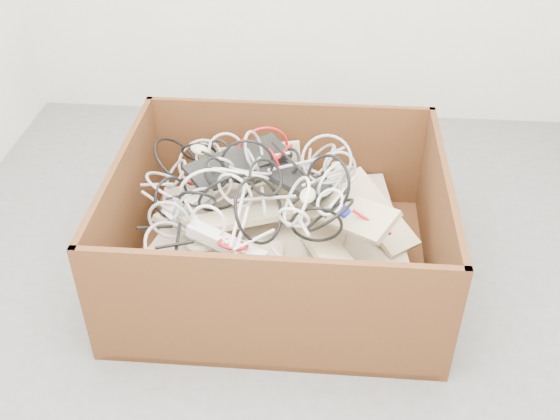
# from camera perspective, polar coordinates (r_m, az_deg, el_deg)

# --- Properties ---
(ground) EXTENTS (3.00, 3.00, 0.00)m
(ground) POSITION_cam_1_polar(r_m,az_deg,el_deg) (2.60, -0.13, -7.35)
(ground) COLOR #565659
(ground) RESTS_ON ground
(cardboard_box) EXTENTS (1.23, 1.03, 0.52)m
(cardboard_box) POSITION_cam_1_polar(r_m,az_deg,el_deg) (2.61, -0.43, -3.21)
(cardboard_box) COLOR #422710
(cardboard_box) RESTS_ON ground
(keyboard_pile) EXTENTS (1.05, 0.87, 0.34)m
(keyboard_pile) POSITION_cam_1_polar(r_m,az_deg,el_deg) (2.54, -0.28, -0.06)
(keyboard_pile) COLOR beige
(keyboard_pile) RESTS_ON cardboard_box
(mice_scatter) EXTENTS (0.68, 0.75, 0.20)m
(mice_scatter) POSITION_cam_1_polar(r_m,az_deg,el_deg) (2.44, -2.03, -0.26)
(mice_scatter) COLOR beige
(mice_scatter) RESTS_ON keyboard_pile
(power_strip_left) EXTENTS (0.22, 0.23, 0.11)m
(power_strip_left) POSITION_cam_1_polar(r_m,az_deg,el_deg) (2.51, -7.30, 1.01)
(power_strip_left) COLOR silver
(power_strip_left) RESTS_ON keyboard_pile
(power_strip_right) EXTENTS (0.30, 0.16, 0.10)m
(power_strip_right) POSITION_cam_1_polar(r_m,az_deg,el_deg) (2.31, -4.71, -2.94)
(power_strip_right) COLOR silver
(power_strip_right) RESTS_ON keyboard_pile
(vga_plug) EXTENTS (0.06, 0.06, 0.03)m
(vga_plug) POSITION_cam_1_polar(r_m,az_deg,el_deg) (2.46, 5.63, -0.17)
(vga_plug) COLOR #0C17B8
(vga_plug) RESTS_ON keyboard_pile
(cable_tangle) EXTENTS (0.99, 0.86, 0.43)m
(cable_tangle) POSITION_cam_1_polar(r_m,az_deg,el_deg) (2.50, -2.87, 2.38)
(cable_tangle) COLOR black
(cable_tangle) RESTS_ON keyboard_pile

